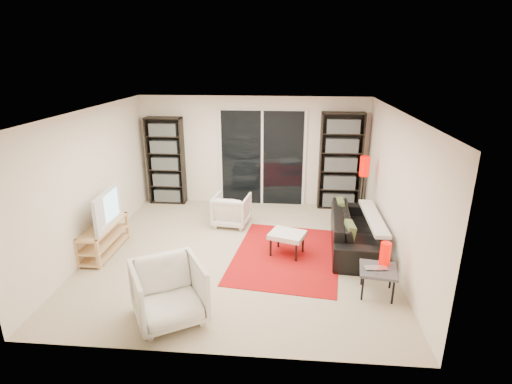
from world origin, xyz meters
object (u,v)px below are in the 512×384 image
(bookshelf_right, at_px, (340,161))
(floor_lamp, at_px, (364,173))
(sofa, at_px, (356,230))
(bookshelf_left, at_px, (166,161))
(side_table, at_px, (378,272))
(armchair_front, at_px, (169,292))
(ottoman, at_px, (287,236))
(armchair_back, at_px, (232,210))
(tv_stand, at_px, (104,238))

(bookshelf_right, bearing_deg, floor_lamp, -70.47)
(bookshelf_right, bearing_deg, sofa, -86.75)
(bookshelf_left, bearing_deg, bookshelf_right, -0.00)
(sofa, relative_size, side_table, 3.74)
(bookshelf_right, relative_size, side_table, 3.68)
(bookshelf_right, bearing_deg, armchair_front, -121.15)
(bookshelf_right, relative_size, ottoman, 3.09)
(armchair_back, height_order, armchair_front, armchair_front)
(sofa, distance_m, floor_lamp, 1.26)
(side_table, bearing_deg, tv_stand, 168.28)
(armchair_back, relative_size, side_table, 1.20)
(floor_lamp, bearing_deg, armchair_back, -175.48)
(tv_stand, relative_size, floor_lamp, 0.90)
(tv_stand, distance_m, sofa, 4.37)
(sofa, bearing_deg, side_table, -172.80)
(ottoman, relative_size, floor_lamp, 0.49)
(bookshelf_right, bearing_deg, side_table, -86.95)
(ottoman, bearing_deg, tv_stand, -176.82)
(sofa, bearing_deg, floor_lamp, -8.84)
(armchair_back, relative_size, floor_lamp, 0.49)
(ottoman, bearing_deg, bookshelf_left, 139.60)
(floor_lamp, bearing_deg, tv_stand, -161.09)
(bookshelf_left, xyz_separation_m, sofa, (3.96, -1.93, -0.66))
(bookshelf_right, bearing_deg, bookshelf_left, 180.00)
(sofa, distance_m, side_table, 1.50)
(bookshelf_left, distance_m, tv_stand, 2.64)
(side_table, distance_m, floor_lamp, 2.58)
(ottoman, height_order, floor_lamp, floor_lamp)
(bookshelf_right, distance_m, sofa, 2.07)
(side_table, bearing_deg, sofa, 92.79)
(bookshelf_left, relative_size, sofa, 0.92)
(bookshelf_right, xyz_separation_m, ottoman, (-1.10, -2.34, -0.70))
(armchair_front, bearing_deg, sofa, 10.31)
(bookshelf_left, xyz_separation_m, side_table, (4.03, -3.43, -0.62))
(bookshelf_left, xyz_separation_m, armchair_front, (1.29, -4.24, -0.59))
(armchair_front, xyz_separation_m, side_table, (2.74, 0.81, -0.03))
(bookshelf_left, distance_m, floor_lamp, 4.30)
(bookshelf_left, xyz_separation_m, ottoman, (2.75, -2.34, -0.63))
(armchair_front, height_order, ottoman, armchair_front)
(floor_lamp, bearing_deg, armchair_front, -131.46)
(armchair_front, relative_size, floor_lamp, 0.61)
(bookshelf_right, xyz_separation_m, side_table, (0.18, -3.43, -0.69))
(bookshelf_left, bearing_deg, armchair_back, -35.22)
(sofa, height_order, ottoman, sofa)
(tv_stand, distance_m, armchair_front, 2.39)
(bookshelf_right, relative_size, floor_lamp, 1.50)
(sofa, bearing_deg, bookshelf_right, 7.67)
(bookshelf_left, xyz_separation_m, tv_stand, (-0.37, -2.52, -0.71))
(bookshelf_right, xyz_separation_m, floor_lamp, (0.34, -0.96, 0.02))
(sofa, relative_size, armchair_front, 2.49)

